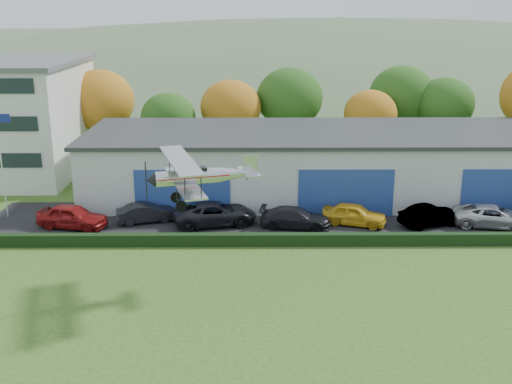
{
  "coord_description": "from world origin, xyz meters",
  "views": [
    {
      "loc": [
        -1.93,
        -21.35,
        14.86
      ],
      "look_at": [
        -1.68,
        12.15,
        4.85
      ],
      "focal_mm": 43.3,
      "sensor_mm": 36.0,
      "label": 1
    }
  ],
  "objects_px": {
    "biplane": "(198,175)",
    "car_2": "(215,214)",
    "car_1": "(146,213)",
    "flagpole": "(2,154)",
    "car_4": "(354,214)",
    "car_5": "(431,216)",
    "car_6": "(493,216)",
    "hangar": "(335,162)",
    "car_3": "(296,218)",
    "car_0": "(72,216)"
  },
  "relations": [
    {
      "from": "car_2",
      "to": "car_5",
      "type": "bearing_deg",
      "value": -103.24
    },
    {
      "from": "car_2",
      "to": "car_4",
      "type": "distance_m",
      "value": 9.92
    },
    {
      "from": "car_0",
      "to": "car_4",
      "type": "distance_m",
      "value": 19.86
    },
    {
      "from": "hangar",
      "to": "flagpole",
      "type": "bearing_deg",
      "value": -166.49
    },
    {
      "from": "car_3",
      "to": "car_4",
      "type": "relative_size",
      "value": 1.1
    },
    {
      "from": "hangar",
      "to": "car_3",
      "type": "relative_size",
      "value": 8.19
    },
    {
      "from": "car_2",
      "to": "car_4",
      "type": "xyz_separation_m",
      "value": [
        9.92,
        -0.09,
        -0.05
      ]
    },
    {
      "from": "car_6",
      "to": "car_3",
      "type": "bearing_deg",
      "value": 102.69
    },
    {
      "from": "flagpole",
      "to": "car_0",
      "type": "distance_m",
      "value": 7.09
    },
    {
      "from": "car_2",
      "to": "car_3",
      "type": "xyz_separation_m",
      "value": [
        5.69,
        -0.67,
        -0.1
      ]
    },
    {
      "from": "flagpole",
      "to": "car_5",
      "type": "height_order",
      "value": "flagpole"
    },
    {
      "from": "car_4",
      "to": "car_2",
      "type": "bearing_deg",
      "value": 108.53
    },
    {
      "from": "flagpole",
      "to": "car_5",
      "type": "distance_m",
      "value": 30.98
    },
    {
      "from": "car_3",
      "to": "biplane",
      "type": "bearing_deg",
      "value": 155.52
    },
    {
      "from": "car_1",
      "to": "car_5",
      "type": "xyz_separation_m",
      "value": [
        20.27,
        -0.94,
        0.06
      ]
    },
    {
      "from": "car_6",
      "to": "car_0",
      "type": "bearing_deg",
      "value": 102.3
    },
    {
      "from": "hangar",
      "to": "car_0",
      "type": "relative_size",
      "value": 8.28
    },
    {
      "from": "car_4",
      "to": "car_3",
      "type": "bearing_deg",
      "value": 116.88
    },
    {
      "from": "car_2",
      "to": "car_0",
      "type": "bearing_deg",
      "value": 81.59
    },
    {
      "from": "car_3",
      "to": "car_2",
      "type": "bearing_deg",
      "value": 92.46
    },
    {
      "from": "car_1",
      "to": "car_6",
      "type": "xyz_separation_m",
      "value": [
        24.6,
        -1.13,
        0.07
      ]
    },
    {
      "from": "biplane",
      "to": "car_6",
      "type": "bearing_deg",
      "value": 8.14
    },
    {
      "from": "biplane",
      "to": "car_2",
      "type": "bearing_deg",
      "value": 72.04
    },
    {
      "from": "car_0",
      "to": "car_6",
      "type": "relative_size",
      "value": 0.89
    },
    {
      "from": "car_0",
      "to": "car_1",
      "type": "distance_m",
      "value": 5.12
    },
    {
      "from": "hangar",
      "to": "car_3",
      "type": "xyz_separation_m",
      "value": [
        -3.85,
        -8.49,
        -1.89
      ]
    },
    {
      "from": "biplane",
      "to": "flagpole",
      "type": "bearing_deg",
      "value": 126.37
    },
    {
      "from": "hangar",
      "to": "flagpole",
      "type": "xyz_separation_m",
      "value": [
        -24.88,
        -5.98,
        2.13
      ]
    },
    {
      "from": "car_6",
      "to": "car_4",
      "type": "bearing_deg",
      "value": 99.48
    },
    {
      "from": "flagpole",
      "to": "car_1",
      "type": "xyz_separation_m",
      "value": [
        10.38,
        -1.27,
        -4.04
      ]
    },
    {
      "from": "hangar",
      "to": "car_1",
      "type": "height_order",
      "value": "hangar"
    },
    {
      "from": "car_1",
      "to": "biplane",
      "type": "bearing_deg",
      "value": -172.82
    },
    {
      "from": "car_5",
      "to": "biplane",
      "type": "relative_size",
      "value": 0.65
    },
    {
      "from": "car_6",
      "to": "biplane",
      "type": "bearing_deg",
      "value": 126.71
    },
    {
      "from": "car_2",
      "to": "car_4",
      "type": "height_order",
      "value": "car_2"
    },
    {
      "from": "car_3",
      "to": "flagpole",
      "type": "bearing_deg",
      "value": 92.37
    },
    {
      "from": "car_1",
      "to": "car_2",
      "type": "bearing_deg",
      "value": -114.05
    },
    {
      "from": "flagpole",
      "to": "car_4",
      "type": "distance_m",
      "value": 25.64
    },
    {
      "from": "car_2",
      "to": "car_6",
      "type": "height_order",
      "value": "car_2"
    },
    {
      "from": "hangar",
      "to": "car_1",
      "type": "bearing_deg",
      "value": -153.44
    },
    {
      "from": "hangar",
      "to": "car_5",
      "type": "bearing_deg",
      "value": -54.87
    },
    {
      "from": "car_3",
      "to": "car_0",
      "type": "bearing_deg",
      "value": 98.91
    },
    {
      "from": "flagpole",
      "to": "car_4",
      "type": "relative_size",
      "value": 1.77
    },
    {
      "from": "car_1",
      "to": "car_6",
      "type": "bearing_deg",
      "value": -110.13
    },
    {
      "from": "car_4",
      "to": "car_6",
      "type": "bearing_deg",
      "value": -73.68
    },
    {
      "from": "car_0",
      "to": "biplane",
      "type": "relative_size",
      "value": 0.7
    },
    {
      "from": "car_0",
      "to": "car_1",
      "type": "relative_size",
      "value": 1.16
    },
    {
      "from": "car_1",
      "to": "car_6",
      "type": "distance_m",
      "value": 24.63
    },
    {
      "from": "car_6",
      "to": "hangar",
      "type": "bearing_deg",
      "value": 62.54
    },
    {
      "from": "car_1",
      "to": "car_5",
      "type": "height_order",
      "value": "car_5"
    }
  ]
}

